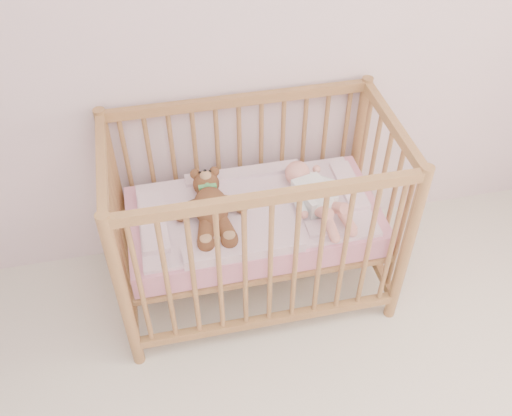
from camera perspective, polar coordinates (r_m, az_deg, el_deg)
name	(u,v)px	position (r m, az deg, el deg)	size (l,w,h in m)	color
wall_back	(247,17)	(2.64, -0.89, 18.57)	(4.00, 0.02, 2.70)	silver
crib	(254,219)	(2.80, -0.22, -1.08)	(1.36, 0.76, 1.00)	tan
mattress	(254,221)	(2.81, -0.22, -1.29)	(1.22, 0.62, 0.13)	pink
blanket	(254,210)	(2.76, -0.22, -0.19)	(1.10, 0.58, 0.06)	pink
baby	(314,193)	(2.75, 5.83, 1.54)	(0.27, 0.56, 0.13)	white
teddy_bear	(211,206)	(2.66, -4.51, 0.17)	(0.36, 0.52, 0.14)	brown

